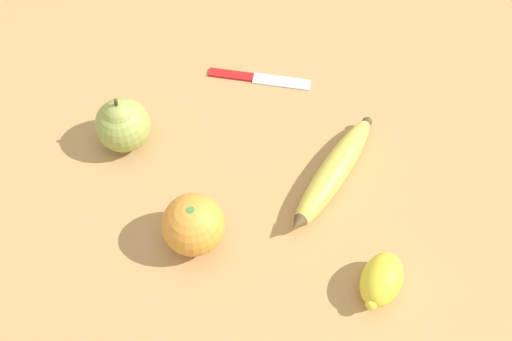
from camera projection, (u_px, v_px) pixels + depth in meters
ground_plane at (258, 124)px, 0.94m from camera, size 3.00×3.00×0.00m
banana at (333, 173)px, 0.87m from camera, size 0.22×0.12×0.04m
orange at (193, 225)px, 0.80m from camera, size 0.09×0.09×0.09m
pear at (122, 123)px, 0.88m from camera, size 0.08×0.08×0.10m
lemon at (381, 280)px, 0.77m from camera, size 0.09×0.07×0.05m
paring_knife at (255, 77)px, 0.98m from camera, size 0.02×0.17×0.01m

